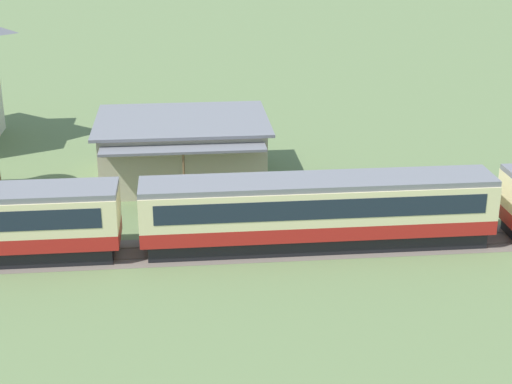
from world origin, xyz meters
TOP-DOWN VIEW (x-y plane):
  - passenger_train at (-16.10, -0.39)m, footprint 99.97×3.04m
  - railway_track at (-25.54, -0.39)m, footprint 156.96×3.60m
  - station_building at (-23.47, 11.29)m, footprint 11.41×9.87m

SIDE VIEW (x-z plane):
  - railway_track at x=-25.54m, z-range -0.01..0.03m
  - station_building at x=-23.47m, z-range 0.03..4.20m
  - passenger_train at x=-16.10m, z-range 0.22..4.15m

